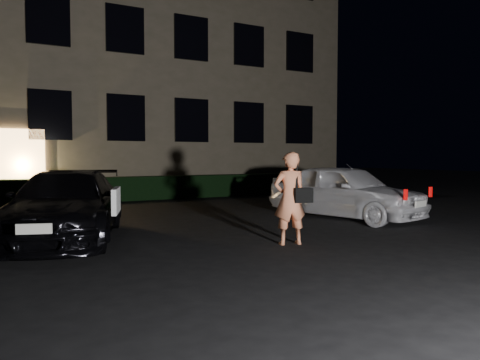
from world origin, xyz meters
TOP-DOWN VIEW (x-y plane):
  - ground at (0.00, 0.00)m, footprint 80.00×80.00m
  - building at (-0.00, 14.99)m, footprint 20.00×8.11m
  - hedge at (0.00, 10.50)m, footprint 15.00×0.70m
  - sedan at (-3.26, 3.20)m, footprint 3.22×4.93m
  - hatch at (3.47, 2.97)m, footprint 2.61×4.41m
  - man at (0.24, 0.77)m, footprint 0.71×0.54m

SIDE VIEW (x-z plane):
  - ground at x=0.00m, z-range 0.00..0.00m
  - hedge at x=0.00m, z-range 0.00..0.85m
  - sedan at x=-3.26m, z-range 0.00..1.33m
  - hatch at x=3.47m, z-range 0.00..1.41m
  - man at x=0.24m, z-range 0.00..1.68m
  - building at x=0.00m, z-range 0.00..12.00m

